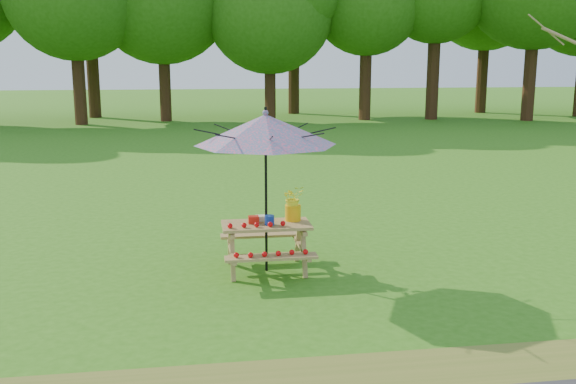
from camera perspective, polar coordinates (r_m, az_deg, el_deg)
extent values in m
cube|color=olive|center=(8.74, -1.95, -2.95)|extent=(1.20, 0.62, 0.04)
cube|color=olive|center=(8.30, -1.49, -5.83)|extent=(1.20, 0.22, 0.04)
cube|color=olive|center=(9.35, -2.32, -3.83)|extent=(1.20, 0.22, 0.04)
cylinder|color=black|center=(8.64, -1.97, 0.10)|extent=(0.04, 0.04, 2.25)
cone|color=teal|center=(8.51, -2.01, 5.55)|extent=(1.95, 1.95, 0.41)
sphere|color=teal|center=(8.49, -2.02, 7.06)|extent=(0.08, 0.08, 0.08)
cube|color=red|center=(8.75, -3.08, -2.47)|extent=(0.14, 0.12, 0.10)
cylinder|color=#13339E|center=(8.66, -1.65, -2.51)|extent=(0.13, 0.13, 0.13)
cube|color=white|center=(8.90, -2.46, -2.33)|extent=(0.13, 0.13, 0.07)
cylinder|color=#FEB20D|center=(8.88, 0.44, -1.86)|extent=(0.22, 0.22, 0.22)
imported|color=yellow|center=(8.83, 0.45, -0.50)|extent=(0.37, 0.34, 0.33)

